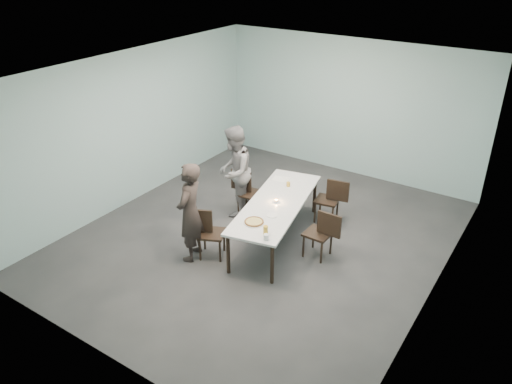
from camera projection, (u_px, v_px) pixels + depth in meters
The scene contains 16 objects.
ground at pixel (262, 237), 9.00m from camera, with size 7.00×7.00×0.00m, color #333335.
room_shell at pixel (262, 131), 8.08m from camera, with size 6.02×7.02×3.01m.
table at pixel (276, 205), 8.63m from camera, with size 1.42×2.73×0.75m.
chair_near_left at pixel (207, 230), 8.28m from camera, with size 0.65×0.56×0.87m.
chair_far_left at pixel (246, 189), 9.60m from camera, with size 0.64×0.47×0.87m.
chair_near_right at pixel (323, 231), 8.23m from camera, with size 0.62×0.43×0.87m.
chair_far_right at pixel (331, 198), 9.29m from camera, with size 0.64×0.48×0.87m.
diner_near at pixel (190, 212), 8.07m from camera, with size 0.63×0.41×1.72m, color black.
diner_far at pixel (234, 171), 9.43m from camera, with size 0.86×0.67×1.76m, color slate.
pizza at pixel (254, 222), 7.98m from camera, with size 0.34×0.34×0.04m.
side_plate at pixel (272, 215), 8.19m from camera, with size 0.18×0.18×0.01m, color white.
beer_glass at pixel (266, 230), 7.64m from camera, with size 0.08×0.08×0.15m, color gold.
water_tumbler at pixel (266, 237), 7.53m from camera, with size 0.08×0.08×0.09m, color silver.
tealight at pixel (276, 201), 8.60m from camera, with size 0.06×0.06×0.05m.
amber_tumbler at pixel (288, 184), 9.15m from camera, with size 0.07×0.07×0.08m, color gold.
menu at pixel (281, 179), 9.43m from camera, with size 0.30×0.22×0.01m, color silver.
Camera 1 is at (4.12, -6.43, 4.84)m, focal length 35.00 mm.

